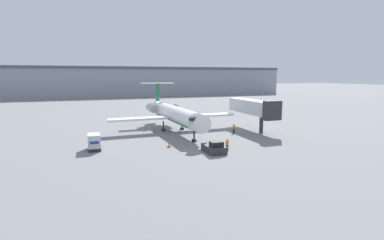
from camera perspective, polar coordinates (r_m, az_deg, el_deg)
ground_plane at (r=41.45m, az=4.07°, el=-6.23°), size 600.00×600.00×0.00m
terminal_building at (r=157.49m, az=-14.03°, el=7.13°), size 180.00×16.80×14.85m
airplane_main at (r=57.06m, az=-3.54°, el=1.27°), size 24.61×26.29×8.91m
pushback_tug at (r=41.45m, az=4.22°, el=-5.35°), size 2.36×3.81×1.70m
luggage_cart at (r=44.83m, az=-18.15°, el=-4.01°), size 1.70×3.03×2.29m
worker_near_tug at (r=42.35m, az=6.71°, el=-4.65°), size 0.40×0.25×1.78m
worker_by_wing at (r=55.55m, az=7.98°, el=-1.55°), size 0.40×0.24×1.75m
traffic_cone_left at (r=44.51m, az=-4.41°, el=-4.81°), size 0.58×0.58×0.63m
jet_bridge at (r=58.68m, az=11.59°, el=2.39°), size 3.20×14.26×6.19m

